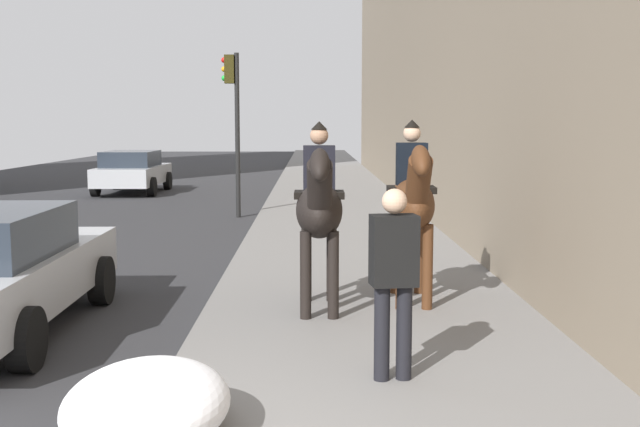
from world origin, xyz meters
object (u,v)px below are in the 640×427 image
object	(u,v)px
mounted_horse_far	(412,202)
traffic_light_near_curb	(234,109)
car_near_lane	(132,171)
mounted_horse_near	(319,207)
pedestrian_greeting	(394,271)

from	to	relation	value
mounted_horse_far	traffic_light_near_curb	bearing A→B (deg)	-160.37
car_near_lane	traffic_light_near_curb	distance (m)	8.22
mounted_horse_near	car_near_lane	bearing A→B (deg)	-159.89
mounted_horse_near	pedestrian_greeting	world-z (taller)	mounted_horse_near
mounted_horse_near	mounted_horse_far	distance (m)	1.25
mounted_horse_far	traffic_light_near_curb	world-z (taller)	traffic_light_near_curb
mounted_horse_far	pedestrian_greeting	size ratio (longest dim) A/B	1.36
car_near_lane	traffic_light_near_curb	size ratio (longest dim) A/B	1.04
pedestrian_greeting	car_near_lane	bearing A→B (deg)	11.63
mounted_horse_far	car_near_lane	size ratio (longest dim) A/B	0.54
car_near_lane	pedestrian_greeting	bearing A→B (deg)	-160.40
mounted_horse_near	traffic_light_near_curb	size ratio (longest dim) A/B	0.56
mounted_horse_near	mounted_horse_far	xyz separation A→B (m)	(0.45, -1.17, 0.02)
mounted_horse_near	traffic_light_near_curb	world-z (taller)	traffic_light_near_curb
pedestrian_greeting	car_near_lane	world-z (taller)	pedestrian_greeting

